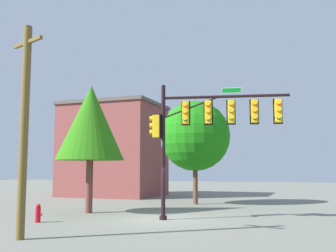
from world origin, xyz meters
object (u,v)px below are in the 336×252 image
object	(u,v)px
signal_pole_assembly	(209,120)
tree_near	(195,136)
brick_building	(114,150)
fire_hydrant	(38,213)
utility_pole	(24,127)
tree_mid	(91,123)

from	to	relation	value
signal_pole_assembly	tree_near	distance (m)	8.89
tree_near	brick_building	world-z (taller)	brick_building
fire_hydrant	tree_near	world-z (taller)	tree_near
signal_pole_assembly	tree_near	xyz separation A→B (m)	(-3.11, 8.33, -0.03)
signal_pole_assembly	fire_hydrant	distance (m)	9.08
tree_near	brick_building	size ratio (longest dim) A/B	0.84
signal_pole_assembly	utility_pole	xyz separation A→B (m)	(-4.92, -7.22, -0.86)
utility_pole	fire_hydrant	xyz separation A→B (m)	(-2.31, 3.90, -3.52)
tree_near	tree_mid	bearing A→B (deg)	-118.67
tree_near	signal_pole_assembly	bearing A→B (deg)	-69.51
fire_hydrant	tree_mid	size ratio (longest dim) A/B	0.12
signal_pole_assembly	tree_near	world-z (taller)	tree_near
fire_hydrant	brick_building	xyz separation A→B (m)	(-5.34, 17.38, 3.82)
utility_pole	brick_building	distance (m)	22.62
tree_mid	brick_building	xyz separation A→B (m)	(-5.42, 13.12, -0.82)
fire_hydrant	tree_near	size ratio (longest dim) A/B	0.11
fire_hydrant	brick_building	distance (m)	18.58
utility_pole	tree_near	bearing A→B (deg)	83.38
brick_building	signal_pole_assembly	bearing A→B (deg)	-48.20
utility_pole	tree_mid	size ratio (longest dim) A/B	1.06
utility_pole	tree_near	size ratio (longest dim) A/B	1.05
fire_hydrant	signal_pole_assembly	bearing A→B (deg)	24.65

